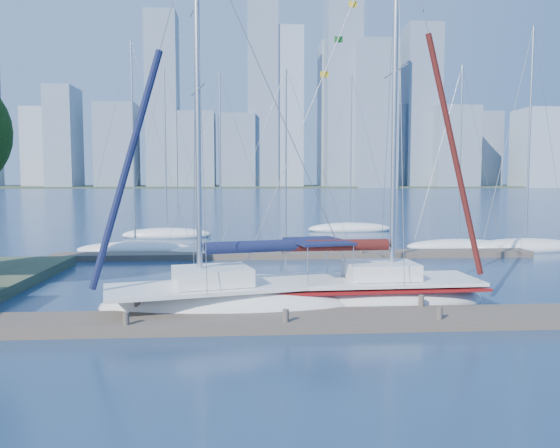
{
  "coord_description": "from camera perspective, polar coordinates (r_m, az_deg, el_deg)",
  "views": [
    {
      "loc": [
        -1.35,
        -17.88,
        4.94
      ],
      "look_at": [
        0.15,
        4.0,
        3.12
      ],
      "focal_mm": 35.0,
      "sensor_mm": 36.0,
      "label": 1
    }
  ],
  "objects": [
    {
      "name": "bg_boat_4",
      "position": [
        40.57,
        18.09,
        -2.13
      ],
      "size": [
        7.64,
        4.26,
        13.12
      ],
      "rotation": [
        0.0,
        0.0,
        0.32
      ],
      "color": "white",
      "rests_on": "ground"
    },
    {
      "name": "bg_boat_6",
      "position": [
        47.1,
        -11.74,
        -1.02
      ],
      "size": [
        7.83,
        4.52,
        14.39
      ],
      "rotation": [
        0.0,
        0.0,
        -0.31
      ],
      "color": "white",
      "rests_on": "ground"
    },
    {
      "name": "skyline",
      "position": [
        310.51,
        0.07,
        10.31
      ],
      "size": [
        503.81,
        51.31,
        108.09
      ],
      "color": "gray",
      "rests_on": "ground"
    },
    {
      "name": "bg_boat_2",
      "position": [
        35.64,
        0.6,
        -2.8
      ],
      "size": [
        8.26,
        2.64,
        12.31
      ],
      "rotation": [
        0.0,
        0.0,
        0.03
      ],
      "color": "white",
      "rests_on": "ground"
    },
    {
      "name": "sailboat_maroon",
      "position": [
        21.3,
        8.81,
        -5.44
      ],
      "size": [
        9.55,
        3.51,
        16.03
      ],
      "rotation": [
        0.0,
        0.0,
        0.05
      ],
      "color": "white",
      "rests_on": "ground"
    },
    {
      "name": "bg_boat_7",
      "position": [
        52.03,
        7.32,
        -0.42
      ],
      "size": [
        8.28,
        3.9,
        14.92
      ],
      "rotation": [
        0.0,
        0.0,
        0.2
      ],
      "color": "white",
      "rests_on": "ground"
    },
    {
      "name": "ground",
      "position": [
        18.6,
        0.38,
        -10.66
      ],
      "size": [
        700.0,
        700.0,
        0.0
      ],
      "primitive_type": "plane",
      "color": "#182D4D",
      "rests_on": "ground"
    },
    {
      "name": "sailboat_navy",
      "position": [
        20.1,
        -5.21,
        -6.48
      ],
      "size": [
        10.01,
        5.31,
        14.35
      ],
      "rotation": [
        0.0,
        0.0,
        0.24
      ],
      "color": "white",
      "rests_on": "ground"
    },
    {
      "name": "bg_boat_1",
      "position": [
        35.38,
        -6.19,
        -2.91
      ],
      "size": [
        7.04,
        2.92,
        11.97
      ],
      "rotation": [
        0.0,
        0.0,
        -0.12
      ],
      "color": "white",
      "rests_on": "ground"
    },
    {
      "name": "far_shore",
      "position": [
        337.92,
        -3.7,
        3.9
      ],
      "size": [
        800.0,
        100.0,
        1.5
      ],
      "primitive_type": "cube",
      "color": "#38472D",
      "rests_on": "ground"
    },
    {
      "name": "far_dock",
      "position": [
        34.37,
        1.71,
        -3.22
      ],
      "size": [
        30.0,
        1.8,
        0.36
      ],
      "primitive_type": "cube",
      "color": "#51473B",
      "rests_on": "ground"
    },
    {
      "name": "near_dock",
      "position": [
        18.54,
        0.38,
        -10.07
      ],
      "size": [
        26.0,
        2.0,
        0.4
      ],
      "primitive_type": "cube",
      "color": "#51473B",
      "rests_on": "ground"
    },
    {
      "name": "bg_boat_0",
      "position": [
        38.01,
        -14.87,
        -2.48
      ],
      "size": [
        8.05,
        4.37,
        14.3
      ],
      "rotation": [
        0.0,
        0.0,
        -0.31
      ],
      "color": "white",
      "rests_on": "ground"
    },
    {
      "name": "bg_boat_5",
      "position": [
        41.29,
        24.27,
        -2.12
      ],
      "size": [
        8.25,
        5.3,
        15.5
      ],
      "rotation": [
        0.0,
        0.0,
        0.39
      ],
      "color": "white",
      "rests_on": "ground"
    }
  ]
}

